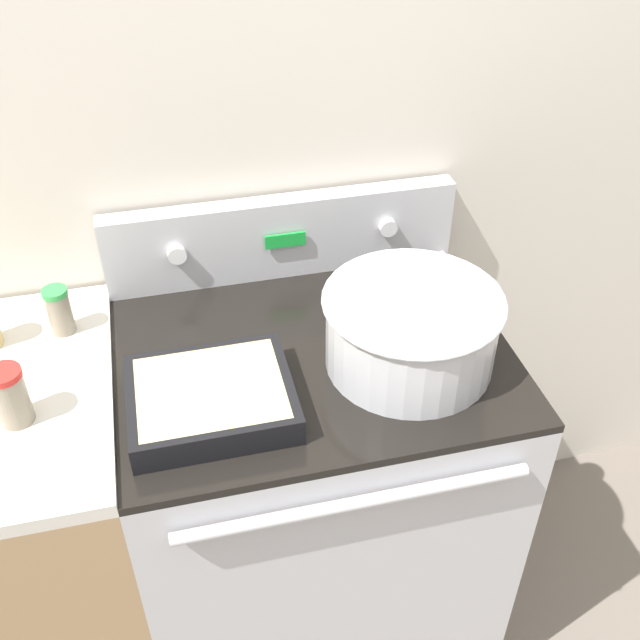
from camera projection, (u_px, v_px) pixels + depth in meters
The scene contains 9 objects.
kitchen_wall at pixel (274, 131), 1.57m from camera, with size 8.00×0.05×2.50m.
stove_range at pixel (313, 498), 1.79m from camera, with size 0.78×0.65×0.93m.
control_panel at pixel (283, 236), 1.67m from camera, with size 0.78×0.07×0.19m.
side_counter at pixel (18, 554), 1.66m from camera, with size 0.56×0.62×0.94m.
mixing_bowl at pixel (411, 327), 1.42m from camera, with size 0.34×0.34×0.16m.
casserole_dish at pixel (211, 397), 1.35m from camera, with size 0.30×0.25×0.06m.
ladle at pixel (480, 294), 1.59m from camera, with size 0.09×0.29×0.09m.
spice_jar_green_cap at pixel (59, 310), 1.50m from camera, with size 0.05×0.05×0.10m.
spice_jar_red_cap at pixel (10, 396), 1.30m from camera, with size 0.06×0.06×0.11m.
Camera 1 is at (-0.26, -0.81, 1.91)m, focal length 42.00 mm.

